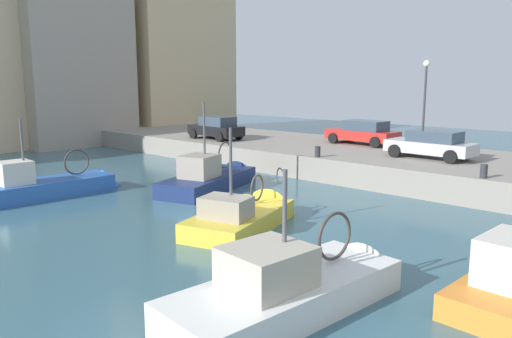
% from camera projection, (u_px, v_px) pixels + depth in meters
% --- Properties ---
extents(water_surface, '(80.00, 80.00, 0.00)m').
position_uv_depth(water_surface, '(244.00, 216.00, 18.56)').
color(water_surface, '#386070').
rests_on(water_surface, ground).
extents(quay_wall, '(9.00, 56.00, 1.20)m').
position_uv_depth(quay_wall, '(394.00, 163.00, 26.74)').
color(quay_wall, gray).
rests_on(quay_wall, ground).
extents(fishing_boat_yellow, '(5.79, 3.49, 4.44)m').
position_uv_depth(fishing_boat_yellow, '(246.00, 222.00, 17.43)').
color(fishing_boat_yellow, gold).
rests_on(fishing_boat_yellow, ground).
extents(fishing_boat_navy, '(6.73, 3.78, 4.95)m').
position_uv_depth(fishing_boat_navy, '(213.00, 185.00, 23.43)').
color(fishing_boat_navy, navy).
rests_on(fishing_boat_navy, ground).
extents(fishing_boat_blue, '(7.05, 2.36, 4.26)m').
position_uv_depth(fishing_boat_blue, '(48.00, 194.00, 21.69)').
color(fishing_boat_blue, '#2D60B7').
rests_on(fishing_boat_blue, ground).
extents(fishing_boat_white, '(6.69, 2.73, 4.11)m').
position_uv_depth(fishing_boat_white, '(298.00, 301.00, 11.14)').
color(fishing_boat_white, white).
rests_on(fishing_boat_white, ground).
extents(parked_car_silver, '(2.01, 4.22, 1.37)m').
position_uv_depth(parked_car_silver, '(431.00, 144.00, 24.38)').
color(parked_car_silver, '#B7B7BC').
rests_on(parked_car_silver, quay_wall).
extents(parked_car_black, '(1.93, 3.84, 1.47)m').
position_uv_depth(parked_car_black, '(216.00, 128.00, 32.44)').
color(parked_car_black, black).
rests_on(parked_car_black, quay_wall).
extents(parked_car_red, '(2.08, 4.35, 1.43)m').
position_uv_depth(parked_car_red, '(363.00, 132.00, 29.78)').
color(parked_car_red, red).
rests_on(parked_car_red, quay_wall).
extents(mooring_bollard_mid, '(0.28, 0.28, 0.55)m').
position_uv_depth(mooring_bollard_mid, '(484.00, 171.00, 19.57)').
color(mooring_bollard_mid, '#2D2D33').
rests_on(mooring_bollard_mid, quay_wall).
extents(mooring_bollard_north, '(0.28, 0.28, 0.55)m').
position_uv_depth(mooring_bollard_north, '(318.00, 152.00, 24.94)').
color(mooring_bollard_north, '#2D2D33').
rests_on(mooring_bollard_north, quay_wall).
extents(quay_streetlamp, '(0.36, 0.36, 4.83)m').
position_uv_depth(quay_streetlamp, '(425.00, 90.00, 26.58)').
color(quay_streetlamp, '#38383D').
rests_on(quay_streetlamp, quay_wall).
extents(waterfront_building_west, '(10.20, 8.40, 23.11)m').
position_uv_depth(waterfront_building_west, '(166.00, 7.00, 45.39)').
color(waterfront_building_west, '#D1B284').
rests_on(waterfront_building_west, ground).
extents(waterfront_building_west_mid, '(8.64, 7.25, 12.78)m').
position_uv_depth(waterfront_building_west_mid, '(66.00, 62.00, 39.01)').
color(waterfront_building_west_mid, '#A39384').
rests_on(waterfront_building_west_mid, ground).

